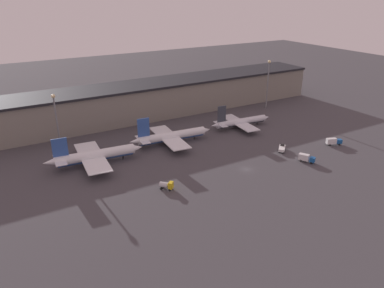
{
  "coord_description": "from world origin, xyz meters",
  "views": [
    {
      "loc": [
        -87.36,
        -105.91,
        67.69
      ],
      "look_at": [
        -12.81,
        21.67,
        6.0
      ],
      "focal_mm": 35.0,
      "sensor_mm": 36.0,
      "label": 1
    }
  ],
  "objects_px": {
    "airplane_0": "(95,156)",
    "service_vehicle_2": "(167,185)",
    "service_vehicle_1": "(306,158)",
    "service_vehicle_3": "(282,148)",
    "airplane_1": "(171,136)",
    "airplane_2": "(241,122)",
    "service_vehicle_0": "(333,141)"
  },
  "relations": [
    {
      "from": "airplane_0",
      "to": "airplane_2",
      "type": "xyz_separation_m",
      "value": [
        79.08,
        5.31,
        -0.75
      ]
    },
    {
      "from": "airplane_0",
      "to": "service_vehicle_2",
      "type": "distance_m",
      "value": 37.55
    },
    {
      "from": "service_vehicle_0",
      "to": "service_vehicle_2",
      "type": "bearing_deg",
      "value": -158.67
    },
    {
      "from": "airplane_0",
      "to": "service_vehicle_1",
      "type": "bearing_deg",
      "value": -23.97
    },
    {
      "from": "airplane_0",
      "to": "service_vehicle_1",
      "type": "relative_size",
      "value": 5.93
    },
    {
      "from": "airplane_2",
      "to": "service_vehicle_2",
      "type": "height_order",
      "value": "airplane_2"
    },
    {
      "from": "airplane_1",
      "to": "service_vehicle_0",
      "type": "bearing_deg",
      "value": -26.89
    },
    {
      "from": "service_vehicle_2",
      "to": "service_vehicle_1",
      "type": "bearing_deg",
      "value": 39.37
    },
    {
      "from": "service_vehicle_1",
      "to": "airplane_2",
      "type": "bearing_deg",
      "value": 148.91
    },
    {
      "from": "service_vehicle_2",
      "to": "airplane_0",
      "type": "bearing_deg",
      "value": 162.84
    },
    {
      "from": "airplane_0",
      "to": "service_vehicle_3",
      "type": "relative_size",
      "value": 6.28
    },
    {
      "from": "airplane_1",
      "to": "service_vehicle_0",
      "type": "height_order",
      "value": "airplane_1"
    },
    {
      "from": "airplane_2",
      "to": "service_vehicle_1",
      "type": "height_order",
      "value": "airplane_2"
    },
    {
      "from": "airplane_0",
      "to": "airplane_1",
      "type": "relative_size",
      "value": 1.0
    },
    {
      "from": "airplane_0",
      "to": "service_vehicle_3",
      "type": "height_order",
      "value": "airplane_0"
    },
    {
      "from": "service_vehicle_2",
      "to": "service_vehicle_3",
      "type": "xyz_separation_m",
      "value": [
        60.51,
        5.08,
        -0.44
      ]
    },
    {
      "from": "service_vehicle_1",
      "to": "service_vehicle_2",
      "type": "bearing_deg",
      "value": -126.94
    },
    {
      "from": "airplane_1",
      "to": "service_vehicle_0",
      "type": "xyz_separation_m",
      "value": [
        64.31,
        -39.92,
        -1.7
      ]
    },
    {
      "from": "airplane_2",
      "to": "service_vehicle_3",
      "type": "xyz_separation_m",
      "value": [
        -2.53,
        -34.11,
        -1.8
      ]
    },
    {
      "from": "airplane_0",
      "to": "service_vehicle_2",
      "type": "height_order",
      "value": "airplane_0"
    },
    {
      "from": "airplane_1",
      "to": "service_vehicle_2",
      "type": "bearing_deg",
      "value": -114.63
    },
    {
      "from": "airplane_2",
      "to": "service_vehicle_1",
      "type": "xyz_separation_m",
      "value": [
        -1.91,
        -47.93,
        -1.21
      ]
    },
    {
      "from": "service_vehicle_2",
      "to": "service_vehicle_0",
      "type": "bearing_deg",
      "value": 46.27
    },
    {
      "from": "airplane_2",
      "to": "service_vehicle_3",
      "type": "bearing_deg",
      "value": -89.31
    },
    {
      "from": "service_vehicle_1",
      "to": "service_vehicle_2",
      "type": "distance_m",
      "value": 61.75
    },
    {
      "from": "service_vehicle_1",
      "to": "service_vehicle_3",
      "type": "relative_size",
      "value": 1.06
    },
    {
      "from": "airplane_1",
      "to": "service_vehicle_0",
      "type": "distance_m",
      "value": 75.71
    },
    {
      "from": "airplane_0",
      "to": "service_vehicle_2",
      "type": "bearing_deg",
      "value": -59.73
    },
    {
      "from": "service_vehicle_0",
      "to": "service_vehicle_1",
      "type": "distance_m",
      "value": 25.72
    },
    {
      "from": "airplane_1",
      "to": "service_vehicle_1",
      "type": "relative_size",
      "value": 5.93
    },
    {
      "from": "service_vehicle_1",
      "to": "service_vehicle_2",
      "type": "relative_size",
      "value": 1.37
    },
    {
      "from": "service_vehicle_0",
      "to": "service_vehicle_1",
      "type": "bearing_deg",
      "value": -141.9
    }
  ]
}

